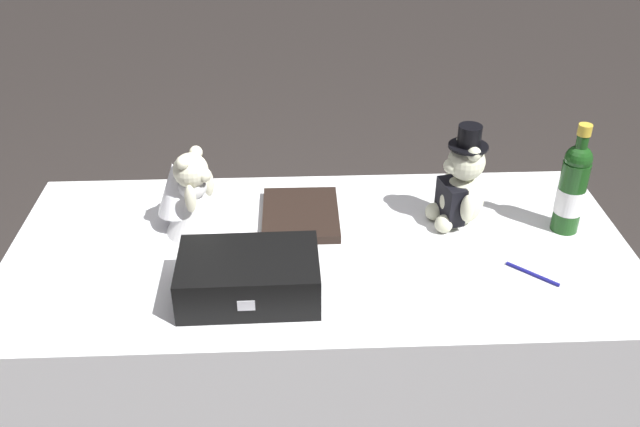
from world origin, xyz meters
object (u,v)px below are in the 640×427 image
object	(u,v)px
champagne_bottle	(572,187)
gift_case_black	(249,276)
teddy_bear_groom	(460,187)
signing_pen	(531,273)
guestbook	(301,215)
teddy_bear_bride	(189,195)

from	to	relation	value
champagne_bottle	gift_case_black	bearing A→B (deg)	-163.42
teddy_bear_groom	signing_pen	size ratio (longest dim) A/B	2.57
champagne_bottle	guestbook	bearing A→B (deg)	173.25
signing_pen	guestbook	xyz separation A→B (m)	(-0.54, 0.28, 0.01)
teddy_bear_bride	signing_pen	world-z (taller)	teddy_bear_bride
champagne_bottle	signing_pen	distance (m)	0.27
teddy_bear_bride	champagne_bottle	size ratio (longest dim) A/B	0.76
teddy_bear_bride	gift_case_black	distance (m)	0.33
gift_case_black	guestbook	bearing A→B (deg)	69.30
teddy_bear_bride	champagne_bottle	world-z (taller)	champagne_bottle
teddy_bear_groom	signing_pen	world-z (taller)	teddy_bear_groom
champagne_bottle	gift_case_black	world-z (taller)	champagne_bottle
teddy_bear_groom	teddy_bear_bride	distance (m)	0.70
teddy_bear_groom	champagne_bottle	bearing A→B (deg)	-8.80
guestbook	teddy_bear_groom	bearing A→B (deg)	-5.04
champagne_bottle	signing_pen	size ratio (longest dim) A/B	2.74
signing_pen	gift_case_black	world-z (taller)	gift_case_black
signing_pen	guestbook	world-z (taller)	guestbook
guestbook	gift_case_black	bearing A→B (deg)	-110.38
gift_case_black	guestbook	world-z (taller)	gift_case_black
teddy_bear_bride	gift_case_black	size ratio (longest dim) A/B	0.72
guestbook	champagne_bottle	bearing A→B (deg)	-6.42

